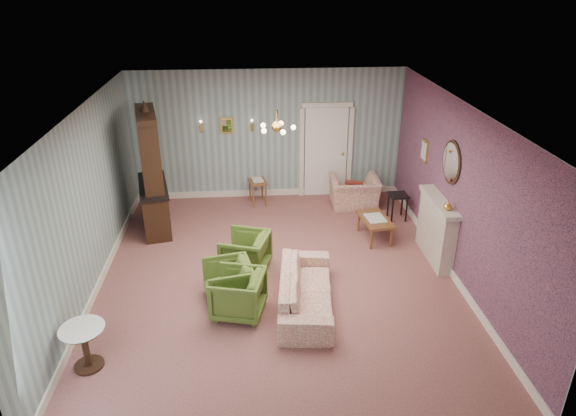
{
  "coord_description": "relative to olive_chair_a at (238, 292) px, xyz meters",
  "views": [
    {
      "loc": [
        -0.43,
        -7.51,
        4.81
      ],
      "look_at": [
        0.2,
        0.4,
        1.1
      ],
      "focal_mm": 32.04,
      "sensor_mm": 36.0,
      "label": 1
    }
  ],
  "objects": [
    {
      "name": "wall_right",
      "position": [
        3.67,
        1.0,
        1.07
      ],
      "size": [
        0.0,
        7.0,
        7.0
      ],
      "primitive_type": "plane",
      "rotation": [
        1.57,
        0.0,
        -1.57
      ],
      "color": "gray",
      "rests_on": "ground"
    },
    {
      "name": "wall_back",
      "position": [
        0.67,
        4.5,
        1.07
      ],
      "size": [
        6.0,
        0.0,
        6.0
      ],
      "primitive_type": "plane",
      "rotation": [
        1.57,
        0.0,
        0.0
      ],
      "color": "gray",
      "rests_on": "ground"
    },
    {
      "name": "gilt_mirror_back",
      "position": [
        -0.23,
        4.46,
        1.32
      ],
      "size": [
        0.28,
        0.06,
        0.36
      ],
      "primitive_type": null,
      "color": "gold",
      "rests_on": "wall_back"
    },
    {
      "name": "sconce_right",
      "position": [
        0.32,
        4.44,
        1.32
      ],
      "size": [
        0.16,
        0.12,
        0.3
      ],
      "primitive_type": null,
      "color": "gold",
      "rests_on": "wall_back"
    },
    {
      "name": "sofa_chintz",
      "position": [
        1.05,
        0.11,
        0.01
      ],
      "size": [
        0.82,
        2.08,
        0.79
      ],
      "primitive_type": "imported",
      "rotation": [
        0.0,
        0.0,
        1.46
      ],
      "color": "#A24541",
      "rests_on": "floor"
    },
    {
      "name": "oval_mirror",
      "position": [
        3.63,
        1.4,
        1.47
      ],
      "size": [
        0.04,
        0.76,
        0.84
      ],
      "primitive_type": null,
      "color": "white",
      "rests_on": "wall_right"
    },
    {
      "name": "wall_left",
      "position": [
        -2.33,
        1.0,
        1.07
      ],
      "size": [
        0.0,
        7.0,
        7.0
      ],
      "primitive_type": "plane",
      "rotation": [
        1.57,
        0.0,
        1.57
      ],
      "color": "gray",
      "rests_on": "ground"
    },
    {
      "name": "coffee_table",
      "position": [
        2.62,
        2.2,
        -0.16
      ],
      "size": [
        0.6,
        0.94,
        0.45
      ],
      "primitive_type": null,
      "rotation": [
        0.0,
        0.0,
        0.12
      ],
      "color": "brown",
      "rests_on": "floor"
    },
    {
      "name": "door",
      "position": [
        1.97,
        4.46,
        0.7
      ],
      "size": [
        1.12,
        0.12,
        2.16
      ],
      "primitive_type": null,
      "color": "white",
      "rests_on": "floor"
    },
    {
      "name": "wall_front",
      "position": [
        0.67,
        -2.5,
        1.07
      ],
      "size": [
        6.0,
        0.0,
        6.0
      ],
      "primitive_type": "plane",
      "rotation": [
        -1.57,
        0.0,
        0.0
      ],
      "color": "gray",
      "rests_on": "ground"
    },
    {
      "name": "pedestal_table",
      "position": [
        -1.98,
        -1.02,
        -0.07
      ],
      "size": [
        0.69,
        0.69,
        0.64
      ],
      "primitive_type": null,
      "rotation": [
        0.0,
        0.0,
        -0.2
      ],
      "color": "black",
      "rests_on": "floor"
    },
    {
      "name": "sconce_left",
      "position": [
        -0.78,
        4.44,
        1.32
      ],
      "size": [
        0.16,
        0.12,
        0.3
      ],
      "primitive_type": null,
      "color": "gold",
      "rests_on": "wall_back"
    },
    {
      "name": "olive_chair_c",
      "position": [
        0.11,
        1.24,
        0.0
      ],
      "size": [
        0.9,
        0.93,
        0.77
      ],
      "primitive_type": "imported",
      "rotation": [
        0.0,
        0.0,
        -1.89
      ],
      "color": "#4C6824",
      "rests_on": "floor"
    },
    {
      "name": "mantel_vase",
      "position": [
        3.51,
        1.0,
        0.85
      ],
      "size": [
        0.15,
        0.15,
        0.15
      ],
      "primitive_type": "imported",
      "color": "gold",
      "rests_on": "fireplace"
    },
    {
      "name": "wall_right_floral",
      "position": [
        3.66,
        1.0,
        1.07
      ],
      "size": [
        0.0,
        7.0,
        7.0
      ],
      "primitive_type": "plane",
      "rotation": [
        1.57,
        0.0,
        -1.57
      ],
      "color": "#B65B6C",
      "rests_on": "ground"
    },
    {
      "name": "framed_print",
      "position": [
        3.64,
        2.75,
        1.22
      ],
      "size": [
        0.04,
        0.34,
        0.42
      ],
      "primitive_type": null,
      "color": "gold",
      "rests_on": "wall_right"
    },
    {
      "name": "fireplace",
      "position": [
        3.53,
        1.4,
        0.2
      ],
      "size": [
        0.3,
        1.4,
        1.16
      ],
      "primitive_type": null,
      "color": "beige",
      "rests_on": "floor"
    },
    {
      "name": "nesting_table",
      "position": [
        0.4,
        4.03,
        -0.08
      ],
      "size": [
        0.45,
        0.53,
        0.61
      ],
      "primitive_type": null,
      "rotation": [
        0.0,
        0.0,
        0.19
      ],
      "color": "brown",
      "rests_on": "floor"
    },
    {
      "name": "dresser",
      "position": [
        -1.69,
        3.06,
        0.89
      ],
      "size": [
        0.83,
        1.61,
        2.55
      ],
      "primitive_type": null,
      "rotation": [
        0.0,
        0.0,
        0.21
      ],
      "color": "black",
      "rests_on": "floor"
    },
    {
      "name": "burgundy_cushion",
      "position": [
        2.47,
        3.57,
        0.1
      ],
      "size": [
        0.41,
        0.28,
        0.39
      ],
      "primitive_type": "cube",
      "rotation": [
        0.17,
        0.0,
        -0.35
      ],
      "color": "maroon",
      "rests_on": "wingback_chair"
    },
    {
      "name": "wingback_chair",
      "position": [
        2.52,
        3.72,
        0.07
      ],
      "size": [
        1.06,
        0.7,
        0.91
      ],
      "primitive_type": "imported",
      "rotation": [
        0.0,
        0.0,
        3.12
      ],
      "color": "#A24541",
      "rests_on": "floor"
    },
    {
      "name": "ceiling",
      "position": [
        0.67,
        1.0,
        2.52
      ],
      "size": [
        7.0,
        7.0,
        0.0
      ],
      "primitive_type": "plane",
      "rotation": [
        3.14,
        0.0,
        0.0
      ],
      "color": "white",
      "rests_on": "ground"
    },
    {
      "name": "floor",
      "position": [
        0.67,
        1.0,
        -0.38
      ],
      "size": [
        7.0,
        7.0,
        0.0
      ],
      "primitive_type": "plane",
      "color": "#8F5953",
      "rests_on": "ground"
    },
    {
      "name": "olive_chair_b",
      "position": [
        -0.16,
        0.36,
        -0.02
      ],
      "size": [
        0.8,
        0.84,
        0.74
      ],
      "primitive_type": "imported",
      "rotation": [
        0.0,
        0.0,
        -1.37
      ],
      "color": "#4C6824",
      "rests_on": "floor"
    },
    {
      "name": "side_table_black",
      "position": [
        3.3,
        3.03,
        -0.1
      ],
      "size": [
        0.39,
        0.39,
        0.57
      ],
      "primitive_type": null,
      "rotation": [
        0.0,
        0.0,
        0.03
      ],
      "color": "black",
      "rests_on": "floor"
    },
    {
      "name": "chandelier",
      "position": [
        0.67,
        1.0,
        2.25
      ],
      "size": [
        0.56,
        0.56,
        0.36
      ],
      "primitive_type": null,
      "color": "gold",
      "rests_on": "ceiling"
    },
    {
      "name": "olive_chair_a",
      "position": [
        0.0,
        0.0,
        0.0
      ],
      "size": [
        0.85,
        0.89,
        0.77
      ],
      "primitive_type": "imported",
      "rotation": [
        0.0,
        0.0,
        -1.81
      ],
      "color": "#4C6824",
      "rests_on": "floor"
    }
  ]
}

